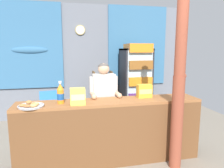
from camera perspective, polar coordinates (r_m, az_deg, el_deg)
ground_plane at (r=4.11m, az=-3.98°, el=-15.52°), size 7.13×7.13×0.00m
back_wall_curtained at (r=5.41m, az=-6.87°, el=6.67°), size 5.20×0.22×2.85m
stall_counter at (r=3.17m, az=0.00°, el=-11.82°), size 2.78×0.48×0.97m
timber_post at (r=3.04m, az=18.01°, el=0.99°), size 0.19×0.17×2.74m
drink_fridge at (r=5.07m, az=6.62°, el=1.33°), size 0.67×0.73×1.87m
bottle_shelf_rack at (r=5.28m, az=-2.61°, el=-2.69°), size 0.48×0.28×1.20m
plastic_lawn_chair at (r=4.61m, az=-16.46°, el=-6.56°), size 0.51×0.51×0.86m
shopkeeper at (r=3.52m, az=-2.23°, el=-3.46°), size 0.49×0.42×1.51m
soda_bottle_orange_soda at (r=3.04m, az=-13.99°, el=-2.69°), size 0.10×0.10×0.32m
soda_bottle_iced_tea at (r=3.54m, az=18.34°, el=-1.92°), size 0.06×0.06×0.22m
snack_box_choco_powder at (r=3.37m, az=8.86°, el=-1.90°), size 0.23×0.13×0.21m
snack_box_instant_noodle at (r=2.94m, az=-9.43°, el=-3.37°), size 0.21×0.14×0.23m
pastry_tray at (r=3.00m, az=-21.41°, el=-5.50°), size 0.34×0.34×0.07m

